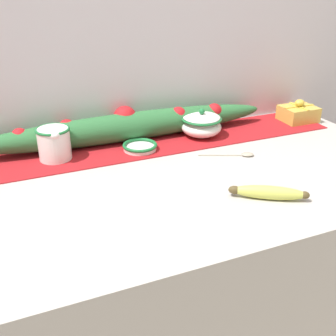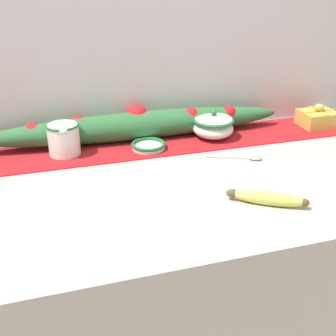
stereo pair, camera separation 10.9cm
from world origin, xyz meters
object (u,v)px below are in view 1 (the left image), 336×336
object	(u,v)px
cream_pitcher	(54,142)
gift_box	(298,113)
small_dish	(140,147)
banana	(269,192)
sugar_bowl	(201,124)
spoon	(244,155)

from	to	relation	value
cream_pitcher	gift_box	size ratio (longest dim) A/B	0.94
cream_pitcher	small_dish	world-z (taller)	cream_pitcher
banana	gift_box	world-z (taller)	gift_box
banana	gift_box	xyz separation A→B (m)	(0.45, 0.45, 0.01)
sugar_bowl	gift_box	world-z (taller)	sugar_bowl
banana	gift_box	distance (m)	0.63
spoon	cream_pitcher	bearing A→B (deg)	-176.81
small_dish	gift_box	xyz separation A→B (m)	(0.64, 0.03, 0.02)
sugar_bowl	small_dish	bearing A→B (deg)	-171.76
cream_pitcher	small_dish	xyz separation A→B (m)	(0.26, -0.03, -0.04)
sugar_bowl	banana	world-z (taller)	sugar_bowl
small_dish	gift_box	bearing A→B (deg)	3.03
small_dish	cream_pitcher	bearing A→B (deg)	172.21
sugar_bowl	banana	size ratio (longest dim) A/B	0.77
cream_pitcher	sugar_bowl	xyz separation A→B (m)	(0.49, -0.00, -0.01)
small_dish	gift_box	world-z (taller)	gift_box
sugar_bowl	spoon	xyz separation A→B (m)	(0.04, -0.20, -0.04)
spoon	sugar_bowl	bearing A→B (deg)	126.33
cream_pitcher	spoon	bearing A→B (deg)	-20.53
small_dish	spoon	world-z (taller)	small_dish
cream_pitcher	banana	bearing A→B (deg)	-45.24
sugar_bowl	cream_pitcher	bearing A→B (deg)	179.85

